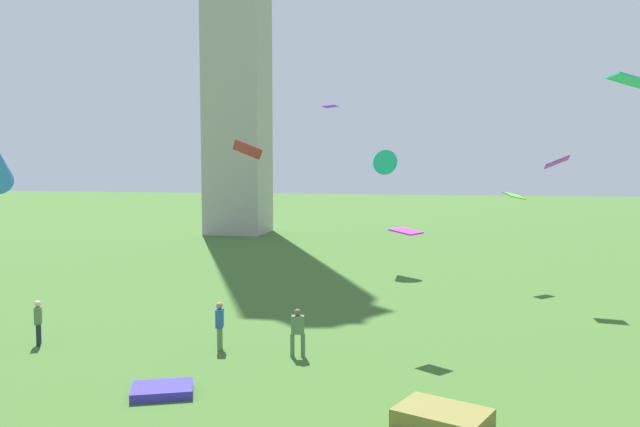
% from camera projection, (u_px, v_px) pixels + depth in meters
% --- Properties ---
extents(person_0, '(0.35, 0.51, 1.68)m').
position_uv_depth(person_0, '(220.00, 323.00, 22.49)').
color(person_0, '#51754C').
rests_on(person_0, ground_plane).
extents(person_1, '(0.50, 0.31, 1.64)m').
position_uv_depth(person_1, '(298.00, 330.00, 21.68)').
color(person_1, '#51754C').
rests_on(person_1, ground_plane).
extents(person_2, '(0.42, 0.48, 1.61)m').
position_uv_depth(person_2, '(38.00, 320.00, 23.08)').
color(person_2, '#1E2333').
rests_on(person_2, ground_plane).
extents(kite_flying_1, '(1.10, 0.83, 0.67)m').
position_uv_depth(kite_flying_1, '(557.00, 162.00, 29.98)').
color(kite_flying_1, '#BA27ED').
extents(kite_flying_2, '(1.24, 1.18, 0.19)m').
position_uv_depth(kite_flying_2, '(406.00, 231.00, 22.57)').
color(kite_flying_2, '#BE25E8').
extents(kite_flying_3, '(2.39, 2.85, 1.95)m').
position_uv_depth(kite_flying_3, '(380.00, 159.00, 40.09)').
color(kite_flying_3, '#1DBD9F').
extents(kite_flying_4, '(2.07, 1.48, 1.23)m').
position_uv_depth(kite_flying_4, '(247.00, 150.00, 39.09)').
color(kite_flying_4, '#CE2F3E').
extents(kite_flying_5, '(0.96, 0.92, 0.26)m').
position_uv_depth(kite_flying_5, '(331.00, 106.00, 37.21)').
color(kite_flying_5, '#9027E2').
extents(kite_flying_6, '(1.26, 1.23, 0.45)m').
position_uv_depth(kite_flying_6, '(514.00, 196.00, 33.92)').
color(kite_flying_6, '#5ECD31').
extents(kite_flying_7, '(1.91, 1.53, 0.62)m').
position_uv_depth(kite_flying_7, '(630.00, 80.00, 28.71)').
color(kite_flying_7, '#26BD91').
extents(kite_bundle_0, '(2.03, 1.79, 0.26)m').
position_uv_depth(kite_bundle_0, '(162.00, 390.00, 18.20)').
color(kite_bundle_0, '#362CA3').
rests_on(kite_bundle_0, ground_plane).
extents(kite_bundle_1, '(2.61, 2.25, 0.46)m').
position_uv_depth(kite_bundle_1, '(443.00, 418.00, 15.96)').
color(kite_bundle_1, olive).
rests_on(kite_bundle_1, ground_plane).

